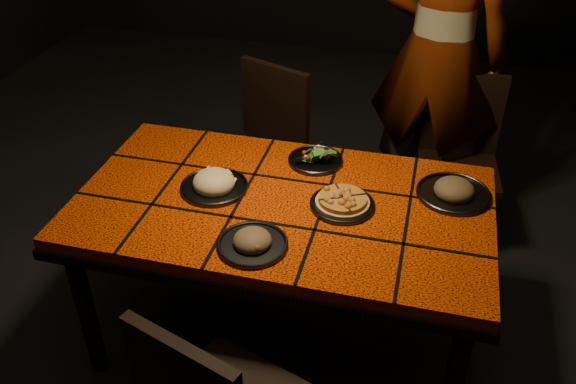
% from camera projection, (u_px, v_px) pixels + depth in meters
% --- Properties ---
extents(room_shell, '(6.04, 7.04, 3.08)m').
position_uv_depth(room_shell, '(281.00, 8.00, 1.93)').
color(room_shell, black).
rests_on(room_shell, ground).
extents(dining_table, '(1.62, 0.92, 0.75)m').
position_uv_depth(dining_table, '(283.00, 217.00, 2.40)').
color(dining_table, '#DC3D06').
rests_on(dining_table, ground).
extents(chair_far_left, '(0.54, 0.54, 0.91)m').
position_uv_depth(chair_far_left, '(264.00, 142.00, 3.19)').
color(chair_far_left, black).
rests_on(chair_far_left, ground).
extents(chair_far_right, '(0.43, 0.43, 0.88)m').
position_uv_depth(chair_far_right, '(459.00, 150.00, 3.16)').
color(chair_far_right, black).
rests_on(chair_far_right, ground).
extents(diner, '(0.77, 0.58, 1.90)m').
position_uv_depth(diner, '(439.00, 54.00, 3.06)').
color(diner, brown).
rests_on(diner, ground).
extents(plate_pizza, '(0.28, 0.28, 0.04)m').
position_uv_depth(plate_pizza, '(342.00, 203.00, 2.32)').
color(plate_pizza, '#313136').
rests_on(plate_pizza, dining_table).
extents(plate_pasta, '(0.27, 0.27, 0.09)m').
position_uv_depth(plate_pasta, '(214.00, 184.00, 2.41)').
color(plate_pasta, '#313136').
rests_on(plate_pasta, dining_table).
extents(plate_salad, '(0.23, 0.23, 0.07)m').
position_uv_depth(plate_salad, '(316.00, 157.00, 2.58)').
color(plate_salad, '#313136').
rests_on(plate_salad, dining_table).
extents(plate_mushroom_a, '(0.25, 0.25, 0.08)m').
position_uv_depth(plate_mushroom_a, '(252.00, 241.00, 2.12)').
color(plate_mushroom_a, '#313136').
rests_on(plate_mushroom_a, dining_table).
extents(plate_mushroom_b, '(0.29, 0.29, 0.09)m').
position_uv_depth(plate_mushroom_b, '(454.00, 190.00, 2.37)').
color(plate_mushroom_b, '#313136').
rests_on(plate_mushroom_b, dining_table).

